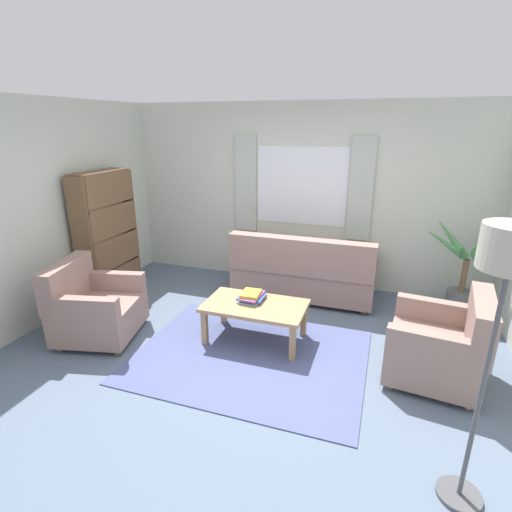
# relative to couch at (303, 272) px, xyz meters

# --- Properties ---
(ground_plane) EXTENTS (6.24, 6.24, 0.00)m
(ground_plane) POSITION_rel_couch_xyz_m (-0.19, -1.62, -0.37)
(ground_plane) COLOR slate
(wall_back) EXTENTS (5.32, 0.12, 2.60)m
(wall_back) POSITION_rel_couch_xyz_m (-0.19, 0.64, 0.93)
(wall_back) COLOR beige
(wall_back) RESTS_ON ground_plane
(wall_left) EXTENTS (0.12, 4.40, 2.60)m
(wall_left) POSITION_rel_couch_xyz_m (-2.85, -1.62, 0.93)
(wall_left) COLOR beige
(wall_left) RESTS_ON ground_plane
(window_with_curtains) EXTENTS (1.98, 0.07, 1.40)m
(window_with_curtains) POSITION_rel_couch_xyz_m (-0.19, 0.55, 1.08)
(window_with_curtains) COLOR white
(area_rug) EXTENTS (2.34, 1.79, 0.01)m
(area_rug) POSITION_rel_couch_xyz_m (-0.19, -1.62, -0.36)
(area_rug) COLOR #4C5684
(area_rug) RESTS_ON ground_plane
(couch) EXTENTS (1.90, 0.82, 0.92)m
(couch) POSITION_rel_couch_xyz_m (0.00, 0.00, 0.00)
(couch) COLOR gray
(couch) RESTS_ON ground_plane
(armchair_left) EXTENTS (0.99, 1.01, 0.88)m
(armchair_left) POSITION_rel_couch_xyz_m (-1.99, -1.78, -0.01)
(armchair_left) COLOR gray
(armchair_left) RESTS_ON ground_plane
(armchair_right) EXTENTS (0.91, 0.93, 0.88)m
(armchair_right) POSITION_rel_couch_xyz_m (1.62, -1.40, -0.01)
(armchair_right) COLOR gray
(armchair_right) RESTS_ON ground_plane
(coffee_table) EXTENTS (1.10, 0.64, 0.44)m
(coffee_table) POSITION_rel_couch_xyz_m (-0.25, -1.29, 0.01)
(coffee_table) COLOR #A87F56
(coffee_table) RESTS_ON ground_plane
(book_stack_on_table) EXTENTS (0.28, 0.35, 0.10)m
(book_stack_on_table) POSITION_rel_couch_xyz_m (-0.32, -1.20, 0.11)
(book_stack_on_table) COLOR #5B8E93
(book_stack_on_table) RESTS_ON coffee_table
(potted_plant) EXTENTS (1.06, 1.10, 1.19)m
(potted_plant) POSITION_rel_couch_xyz_m (1.99, 0.10, 0.19)
(potted_plant) COLOR #56565B
(potted_plant) RESTS_ON ground_plane
(bookshelf) EXTENTS (0.30, 0.94, 1.72)m
(bookshelf) POSITION_rel_couch_xyz_m (-2.54, -0.73, 0.40)
(bookshelf) COLOR brown
(bookshelf) RESTS_ON ground_plane
(standing_lamp) EXTENTS (0.33, 0.33, 1.82)m
(standing_lamp) POSITION_rel_couch_xyz_m (1.64, -2.71, 1.15)
(standing_lamp) COLOR #4C4C51
(standing_lamp) RESTS_ON ground_plane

